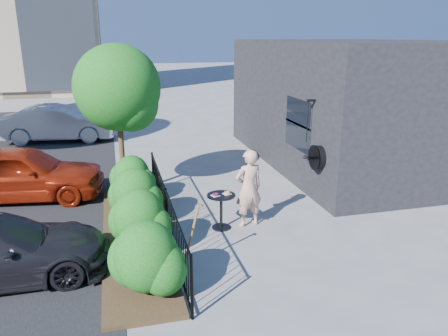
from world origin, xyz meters
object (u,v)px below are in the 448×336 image
object	(u,v)px
woman	(249,188)
shovel	(190,241)
patio_tree	(120,93)
car_red	(21,173)
car_silver	(59,123)
cafe_table	(221,205)

from	to	relation	value
woman	shovel	size ratio (longest dim) A/B	1.38
patio_tree	car_red	size ratio (longest dim) A/B	0.94
car_silver	car_red	bearing A→B (deg)	-176.65
shovel	cafe_table	bearing A→B (deg)	58.15
cafe_table	woman	bearing A→B (deg)	1.17
cafe_table	shovel	distance (m)	1.86
patio_tree	car_red	world-z (taller)	patio_tree
patio_tree	car_silver	bearing A→B (deg)	108.39
cafe_table	patio_tree	bearing A→B (deg)	126.42
cafe_table	car_red	bearing A→B (deg)	146.22
woman	car_red	distance (m)	6.11
woman	shovel	xyz separation A→B (m)	(-1.62, -1.59, -0.32)
woman	shovel	bearing A→B (deg)	33.89
patio_tree	shovel	size ratio (longest dim) A/B	3.04
woman	car_silver	world-z (taller)	woman
shovel	patio_tree	bearing A→B (deg)	103.04
patio_tree	car_silver	distance (m)	7.86
cafe_table	shovel	size ratio (longest dim) A/B	0.66
shovel	car_silver	size ratio (longest dim) A/B	0.29
car_red	car_silver	xyz separation A→B (m)	(0.27, 6.77, 0.02)
shovel	car_red	world-z (taller)	car_red
patio_tree	cafe_table	distance (m)	3.98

